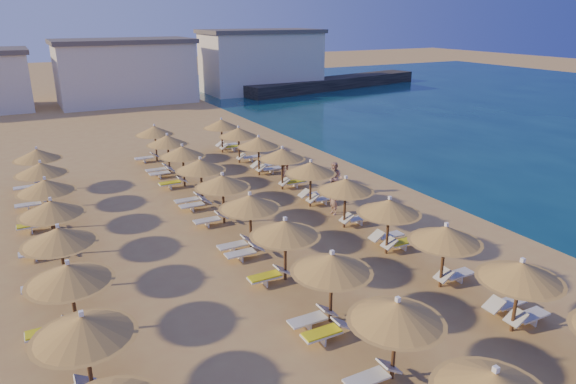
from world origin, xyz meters
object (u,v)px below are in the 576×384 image
parasol_row_east (346,186)px  beachgoer_c (285,163)px  parasol_row_west (250,203)px  jetty (334,83)px  beachgoer_b (335,178)px  beachgoer_a (334,199)px

parasol_row_east → beachgoer_c: (1.36, 8.83, -1.24)m
parasol_row_west → jetty: bearing=53.1°
parasol_row_east → beachgoer_b: (2.30, 4.42, -1.20)m
parasol_row_east → parasol_row_west: same height
parasol_row_east → beachgoer_c: bearing=81.2°
beachgoer_c → parasol_row_east: bearing=-61.1°
beachgoer_a → beachgoer_c: (0.85, 7.09, 0.09)m
parasol_row_east → beachgoer_b: 5.13m
parasol_row_west → beachgoer_a: 5.93m
jetty → beachgoer_c: (-25.76, -33.98, 0.16)m
beachgoer_a → beachgoer_b: size_ratio=0.87×
jetty → beachgoer_b: bearing=-134.8°
parasol_row_east → beachgoer_a: 2.25m
parasol_row_east → beachgoer_a: size_ratio=21.64×
parasol_row_west → beachgoer_a: size_ratio=21.64×
beachgoer_c → beachgoer_a: bearing=-59.2°
beachgoer_b → parasol_row_east: bearing=-65.4°
beachgoer_a → parasol_row_west: bearing=-76.4°
jetty → beachgoer_a: size_ratio=18.17×
parasol_row_west → beachgoer_c: parasol_row_west is taller
jetty → beachgoer_a: 48.94m
parasol_row_east → beachgoer_b: bearing=62.5°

